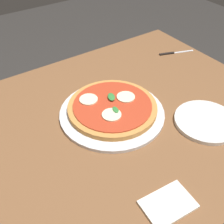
{
  "coord_description": "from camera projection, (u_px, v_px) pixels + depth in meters",
  "views": [
    {
      "loc": [
        -0.29,
        -0.57,
        1.35
      ],
      "look_at": [
        0.12,
        0.03,
        0.72
      ],
      "focal_mm": 44.82,
      "sensor_mm": 36.0,
      "label": 1
    }
  ],
  "objects": [
    {
      "name": "dining_table",
      "position": [
        88.0,
        151.0,
        0.96
      ],
      "size": [
        1.41,
        0.9,
        0.71
      ],
      "color": "brown",
      "rests_on": "ground_plane"
    },
    {
      "name": "serving_tray",
      "position": [
        112.0,
        113.0,
        0.96
      ],
      "size": [
        0.36,
        0.36,
        0.01
      ],
      "primitive_type": "cylinder",
      "color": "silver",
      "rests_on": "dining_table"
    },
    {
      "name": "pizza",
      "position": [
        112.0,
        107.0,
        0.96
      ],
      "size": [
        0.31,
        0.31,
        0.03
      ],
      "color": "#C6843F",
      "rests_on": "serving_tray"
    },
    {
      "name": "plate_white",
      "position": [
        206.0,
        121.0,
        0.93
      ],
      "size": [
        0.21,
        0.21,
        0.01
      ],
      "primitive_type": "cylinder",
      "color": "white",
      "rests_on": "dining_table"
    },
    {
      "name": "napkin",
      "position": [
        168.0,
        204.0,
        0.7
      ],
      "size": [
        0.14,
        0.1,
        0.01
      ],
      "primitive_type": "cube",
      "rotation": [
        0.0,
        0.0,
        -0.08
      ],
      "color": "white",
      "rests_on": "dining_table"
    },
    {
      "name": "knife",
      "position": [
        172.0,
        53.0,
        1.29
      ],
      "size": [
        0.16,
        0.07,
        0.01
      ],
      "color": "black",
      "rests_on": "dining_table"
    }
  ]
}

